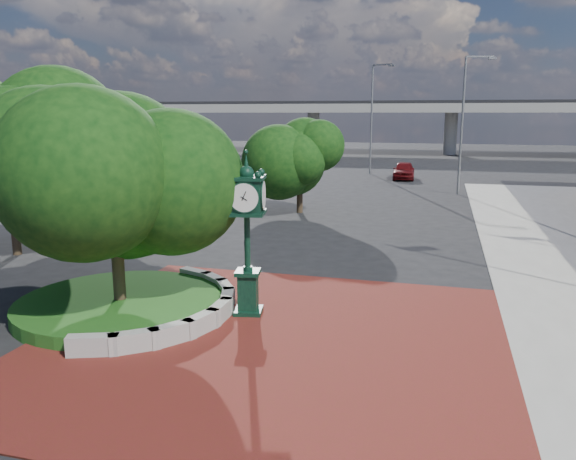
# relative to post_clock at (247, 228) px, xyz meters

# --- Properties ---
(ground) EXTENTS (200.00, 200.00, 0.00)m
(ground) POSITION_rel_post_clock_xyz_m (1.23, -0.80, -2.61)
(ground) COLOR black
(ground) RESTS_ON ground
(plaza) EXTENTS (12.00, 12.00, 0.04)m
(plaza) POSITION_rel_post_clock_xyz_m (1.23, -1.80, -2.59)
(plaza) COLOR maroon
(plaza) RESTS_ON ground
(planter_wall) EXTENTS (2.96, 6.77, 0.54)m
(planter_wall) POSITION_rel_post_clock_xyz_m (-1.48, -0.80, -2.34)
(planter_wall) COLOR #9E9B93
(planter_wall) RESTS_ON ground
(grass_bed) EXTENTS (6.10, 6.10, 0.40)m
(grass_bed) POSITION_rel_post_clock_xyz_m (-3.77, -0.80, -2.41)
(grass_bed) COLOR #154C15
(grass_bed) RESTS_ON ground
(overpass) EXTENTS (90.00, 12.00, 7.50)m
(overpass) POSITION_rel_post_clock_xyz_m (1.01, 69.20, 3.93)
(overpass) COLOR #9E9B93
(overpass) RESTS_ON ground
(tree_planter) EXTENTS (5.20, 5.20, 6.33)m
(tree_planter) POSITION_rel_post_clock_xyz_m (-3.77, -0.80, 1.11)
(tree_planter) COLOR #38281C
(tree_planter) RESTS_ON ground
(tree_northwest) EXTENTS (5.60, 5.60, 6.93)m
(tree_northwest) POSITION_rel_post_clock_xyz_m (-11.77, 4.20, 1.51)
(tree_northwest) COLOR #38281C
(tree_northwest) RESTS_ON ground
(tree_street) EXTENTS (4.40, 4.40, 5.45)m
(tree_street) POSITION_rel_post_clock_xyz_m (-2.77, 17.20, 0.63)
(tree_street) COLOR #38281C
(tree_street) RESTS_ON ground
(post_clock) EXTENTS (1.13, 1.13, 4.76)m
(post_clock) POSITION_rel_post_clock_xyz_m (0.00, 0.00, 0.00)
(post_clock) COLOR black
(post_clock) RESTS_ON ground
(parked_car) EXTENTS (2.05, 4.68, 1.57)m
(parked_car) POSITION_rel_post_clock_xyz_m (2.02, 36.45, -1.83)
(parked_car) COLOR #5C0D10
(parked_car) RESTS_ON ground
(street_lamp_near) EXTENTS (2.15, 0.77, 9.77)m
(street_lamp_near) POSITION_rel_post_clock_xyz_m (6.76, 27.82, 3.11)
(street_lamp_near) COLOR slate
(street_lamp_near) RESTS_ON ground
(street_lamp_far) EXTENTS (2.23, 0.99, 10.35)m
(street_lamp_far) POSITION_rel_post_clock_xyz_m (-1.26, 40.25, 3.45)
(street_lamp_far) COLOR slate
(street_lamp_far) RESTS_ON ground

